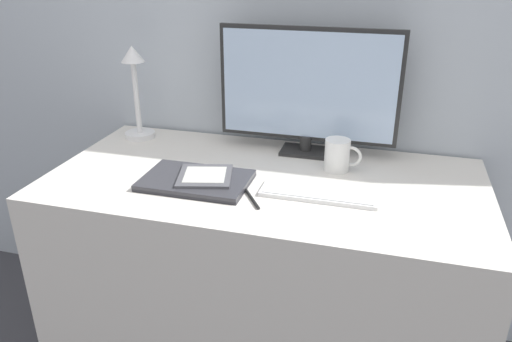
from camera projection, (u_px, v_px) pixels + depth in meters
name	position (u px, v px, depth m)	size (l,w,h in m)	color
wall_back	(293.00, 13.00, 1.70)	(3.60, 0.05, 2.40)	#B2BCC6
desk	(264.00, 276.00, 1.71)	(1.35, 0.68, 0.75)	silver
monitor	(308.00, 89.00, 1.66)	(0.61, 0.11, 0.43)	#262626
keyboard	(319.00, 194.00, 1.44)	(0.34, 0.11, 0.01)	silver
laptop	(196.00, 180.00, 1.51)	(0.32, 0.21, 0.02)	#232328
ereader	(205.00, 176.00, 1.51)	(0.19, 0.20, 0.01)	#4C4C51
desk_lamp	(136.00, 88.00, 1.82)	(0.11, 0.11, 0.34)	white
coffee_mug	(338.00, 155.00, 1.59)	(0.12, 0.08, 0.10)	white
pen	(251.00, 197.00, 1.42)	(0.08, 0.12, 0.01)	black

